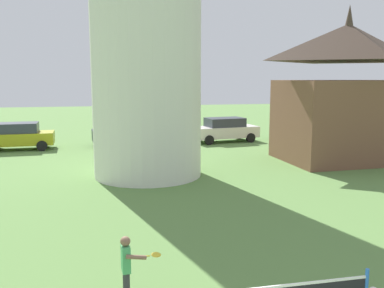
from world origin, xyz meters
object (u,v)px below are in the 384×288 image
(player_far, at_px, (127,264))
(parked_car_mustard, at_px, (19,136))
(chapel, at_px, (345,95))
(parked_car_cream, at_px, (225,129))
(parked_car_black, at_px, (129,132))
(parked_car_green, at_px, (304,126))

(player_far, bearing_deg, parked_car_mustard, 105.72)
(player_far, distance_m, chapel, 16.37)
(player_far, xyz_separation_m, parked_car_cream, (7.40, 18.61, 0.11))
(parked_car_black, distance_m, parked_car_cream, 6.19)
(player_far, xyz_separation_m, parked_car_black, (1.21, 18.43, 0.11))
(parked_car_mustard, xyz_separation_m, chapel, (16.55, -6.74, 2.47))
(chapel, bearing_deg, parked_car_cream, 119.31)
(player_far, distance_m, parked_car_black, 18.47)
(parked_car_mustard, bearing_deg, player_far, -74.28)
(chapel, bearing_deg, parked_car_mustard, 157.83)
(parked_car_mustard, relative_size, parked_car_cream, 0.89)
(parked_car_green, bearing_deg, chapel, -103.60)
(parked_car_cream, distance_m, chapel, 8.60)
(chapel, bearing_deg, player_far, -135.02)
(player_far, relative_size, parked_car_green, 0.27)
(parked_car_black, distance_m, chapel, 12.64)
(player_far, height_order, parked_car_black, parked_car_black)
(player_far, bearing_deg, parked_car_cream, 68.32)
(parked_car_mustard, distance_m, parked_car_green, 18.47)
(parked_car_black, bearing_deg, player_far, -93.75)
(parked_car_black, xyz_separation_m, chapel, (10.23, -7.01, 2.47))
(parked_car_mustard, xyz_separation_m, parked_car_black, (6.32, 0.26, 0.00))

